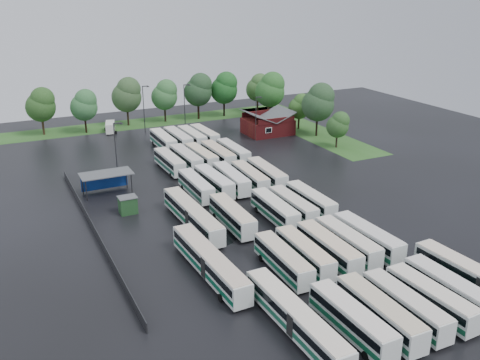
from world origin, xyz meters
name	(u,v)px	position (x,y,z in m)	size (l,w,h in m)	color
ground	(264,225)	(0.00, 0.00, 0.00)	(160.00, 160.00, 0.00)	black
brick_building	(268,126)	(24.00, 42.77, 1.87)	(10.07, 8.60, 5.39)	maroon
wash_shed	(106,176)	(-17.20, 22.02, 2.99)	(8.20, 4.20, 3.58)	#2D2D30
utility_hut	(128,205)	(-16.20, 12.60, 1.32)	(2.70, 2.20, 2.62)	#1B431E
grass_strip_north	(146,123)	(2.00, 64.80, 0.01)	(80.00, 10.00, 0.01)	#2D5E20
grass_strip_east	(305,129)	(34.00, 42.80, 0.01)	(10.00, 50.00, 0.01)	#2D5E20
west_fence	(94,229)	(-22.20, 8.00, 0.60)	(0.10, 50.00, 1.20)	#2D2D30
bus_r0c0	(352,320)	(-4.43, -25.77, 1.71)	(2.55, 11.21, 3.11)	silver
bus_r0c1	(379,313)	(-1.32, -26.05, 1.75)	(2.61, 11.48, 3.18)	silver
bus_r0c2	(405,306)	(1.91, -26.17, 1.68)	(2.36, 10.99, 3.06)	silver
bus_r0c3	(431,298)	(5.21, -26.29, 1.67)	(2.76, 11.01, 3.04)	silver
bus_r0c4	(449,289)	(8.25, -25.78, 1.70)	(2.61, 11.17, 3.10)	silver
bus_r1c0	(283,260)	(-4.36, -12.55, 1.67)	(2.68, 11.00, 3.04)	silver
bus_r1c1	(304,253)	(-1.17, -12.18, 1.66)	(2.69, 10.90, 3.01)	silver
bus_r1c2	(328,248)	(2.08, -12.48, 1.74)	(2.61, 11.40, 3.16)	silver
bus_r1c3	(347,242)	(5.20, -12.11, 1.71)	(2.40, 11.20, 3.12)	silver
bus_r1c4	(367,237)	(8.21, -12.28, 1.75)	(2.74, 11.52, 3.19)	silver
bus_r2c0	(232,216)	(-4.39, 1.39, 1.74)	(2.68, 11.41, 3.16)	silver
bus_r2c2	(275,209)	(2.09, 0.86, 1.70)	(2.74, 11.21, 3.10)	silver
bus_r2c3	(293,205)	(5.22, 1.00, 1.65)	(2.38, 10.82, 3.01)	silver
bus_r2c4	(310,200)	(8.58, 1.50, 1.68)	(2.43, 10.98, 3.05)	silver
bus_r3c0	(196,186)	(-4.57, 14.62, 1.66)	(2.44, 10.89, 3.02)	silver
bus_r3c1	(214,182)	(-1.26, 15.06, 1.72)	(2.67, 11.26, 3.12)	silver
bus_r3c2	(231,179)	(1.84, 15.06, 1.72)	(2.82, 11.31, 3.12)	silver
bus_r3c3	(250,177)	(5.04, 14.50, 1.69)	(2.82, 11.11, 3.07)	silver
bus_r3c4	(266,174)	(8.25, 14.59, 1.74)	(2.91, 11.49, 3.17)	silver
bus_r4c0	(170,162)	(-4.35, 28.16, 1.68)	(2.48, 10.99, 3.05)	silver
bus_r4c1	(186,159)	(-1.05, 28.56, 1.74)	(2.62, 11.38, 3.16)	silver
bus_r4c2	(201,156)	(2.05, 28.71, 1.67)	(2.66, 10.95, 3.03)	silver
bus_r4c3	(218,155)	(5.21, 28.13, 1.75)	(2.48, 11.46, 3.19)	silver
bus_r4c4	(233,152)	(8.59, 28.59, 1.70)	(2.42, 11.09, 3.08)	silver
bus_r5c1	(163,141)	(-1.05, 41.81, 1.73)	(2.53, 11.31, 3.14)	silver
bus_r5c2	(178,139)	(2.20, 41.88, 1.75)	(2.59, 11.48, 3.19)	silver
bus_r5c3	(192,137)	(5.28, 41.84, 1.70)	(2.59, 11.16, 3.09)	silver
bus_r5c4	(204,135)	(8.34, 42.32, 1.66)	(2.64, 10.88, 3.01)	silver
artic_bus_west_a	(295,318)	(-9.17, -23.17, 1.68)	(2.49, 16.32, 3.02)	silver
artic_bus_west_b	(193,215)	(-9.29, 3.96, 1.74)	(2.74, 16.91, 3.13)	silver
artic_bus_west_c	(210,262)	(-12.40, -9.48, 1.75)	(2.93, 17.07, 3.16)	silver
minibus	(110,127)	(-7.80, 59.76, 1.28)	(3.19, 5.61, 2.31)	white
tree_north_0	(41,104)	(-21.65, 64.05, 6.96)	(6.53, 6.53, 10.82)	#3C2819
tree_north_1	(84,105)	(-12.74, 61.67, 6.48)	(6.08, 6.08, 10.07)	black
tree_north_2	(127,94)	(-2.26, 64.10, 7.48)	(7.02, 7.02, 11.62)	black
tree_north_3	(165,95)	(6.91, 63.65, 6.75)	(6.33, 6.33, 10.49)	black
tree_north_4	(199,90)	(15.41, 62.77, 7.43)	(6.97, 6.97, 11.55)	black
tree_north_5	(225,88)	(22.44, 62.72, 7.33)	(6.88, 6.88, 11.40)	black
tree_north_6	(259,87)	(32.26, 62.98, 6.58)	(6.18, 6.18, 10.24)	#332412
tree_east_0	(339,124)	(31.82, 26.92, 4.91)	(4.62, 4.61, 7.64)	black
tree_east_1	(319,102)	(33.23, 36.42, 7.67)	(7.20, 7.20, 11.92)	black
tree_east_2	(300,106)	(32.86, 43.38, 5.38)	(5.06, 5.06, 8.37)	black
tree_east_3	(271,89)	(30.73, 53.70, 7.77)	(7.29, 7.29, 12.08)	#3B2A18
tree_east_4	(269,91)	(33.32, 59.11, 6.31)	(5.92, 5.92, 9.81)	#3A271D
lamp_post_ne	(256,115)	(19.17, 39.13, 5.53)	(1.47, 0.29, 9.53)	#2D2D30
lamp_post_nw	(116,149)	(-14.28, 25.86, 6.13)	(1.63, 0.32, 10.56)	#2D2D30
lamp_post_back_w	(144,106)	(-0.57, 56.11, 6.20)	(1.64, 0.32, 10.68)	#2D2D30
lamp_post_back_e	(185,104)	(8.39, 53.82, 6.19)	(1.64, 0.32, 10.66)	#2D2D30
puddle_0	(357,295)	(0.51, -20.33, 0.00)	(5.24, 5.24, 0.01)	black
puddle_1	(417,282)	(8.47, -21.16, 0.00)	(2.82, 2.82, 0.01)	black
puddle_2	(213,236)	(-8.00, -0.17, 0.00)	(6.62, 6.62, 0.01)	black
puddle_3	(299,235)	(2.68, -4.96, 0.00)	(3.34, 3.34, 0.01)	black
puddle_4	(440,250)	(16.64, -16.59, 0.00)	(3.18, 3.18, 0.01)	black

